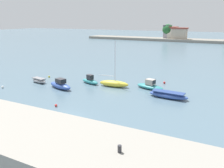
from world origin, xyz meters
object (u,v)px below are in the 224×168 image
Objects in this scene: mooring_buoy_1 at (49,77)px; mooring_buoy_3 at (3,87)px; moored_boat_4 at (150,86)px; mooring_buoy_2 at (164,83)px; moored_boat_1 at (60,85)px; mooring_bollard at (120,149)px; moored_boat_3 at (114,83)px; moored_boat_2 at (90,81)px; moored_boat_5 at (168,95)px; moored_boat_0 at (39,80)px; mooring_buoy_0 at (56,105)px.

mooring_buoy_3 is (-1.73, -8.82, 0.01)m from mooring_buoy_1.
mooring_buoy_2 is (1.21, 4.02, -0.30)m from moored_boat_4.
moored_boat_1 is 17.25m from mooring_buoy_2.
mooring_bollard is 0.06× the size of moored_boat_3.
moored_boat_2 is at bearing -0.75° from mooring_buoy_1.
moored_boat_5 is at bearing -4.21° from mooring_buoy_1.
moored_boat_0 is at bearing 143.69° from mooring_bollard.
moored_boat_3 is 17.71m from mooring_buoy_3.
moored_boat_4 is at bearing 103.51° from mooring_bollard.
moored_boat_2 is 9.17m from mooring_buoy_1.
moored_boat_1 is 0.70× the size of moored_boat_3.
moored_boat_2 is 11.50m from mooring_buoy_0.
mooring_bollard is 16.60m from mooring_buoy_0.
moored_boat_5 is at bearing 11.35° from moored_boat_2.
mooring_bollard reaches higher than mooring_buoy_3.
moored_boat_3 is at bearing 27.50° from moored_boat_0.
moored_boat_0 is at bearing -171.49° from moored_boat_5.
mooring_buoy_1 is (-11.26, 11.43, 0.01)m from mooring_buoy_0.
moored_boat_2 is at bearing 34.78° from moored_boat_0.
mooring_buoy_2 is at bearing 61.68° from mooring_buoy_0.
moored_boat_4 is at bearing 27.10° from moored_boat_2.
mooring_bollard is 0.08× the size of moored_boat_5.
moored_boat_3 is 20.80× the size of mooring_buoy_1.
moored_boat_3 is 13.63m from mooring_buoy_1.
mooring_buoy_2 is at bearing 15.19° from mooring_buoy_1.
moored_boat_4 is 15.18m from mooring_buoy_0.
mooring_bollard is at bearing -35.60° from mooring_buoy_0.
moored_boat_1 is 0.92× the size of moored_boat_5.
moored_boat_1 is at bearing -152.11° from moored_boat_3.
moored_boat_4 reaches higher than moored_boat_2.
mooring_bollard is at bearing -24.78° from mooring_buoy_3.
moored_boat_4 is at bearing 26.30° from mooring_buoy_3.
moored_boat_3 is 8.76m from mooring_buoy_2.
moored_boat_0 is 8.87m from moored_boat_2.
moored_boat_2 reaches higher than mooring_buoy_1.
moored_boat_1 is 1.31× the size of moored_boat_2.
moored_boat_1 is 1.06× the size of moored_boat_4.
moored_boat_3 reaches higher than moored_boat_5.
moored_boat_3 reaches higher than moored_boat_4.
mooring_buoy_1 is (-6.60, 4.79, -0.41)m from moored_boat_1.
moored_boat_5 is 15.74× the size of mooring_buoy_1.
moored_boat_3 is at bearing 78.33° from mooring_buoy_0.
moored_boat_3 is at bearing -140.82° from mooring_buoy_2.
mooring_buoy_3 is (-26.32, 12.15, -2.54)m from mooring_bollard.
mooring_buoy_3 is at bearing -137.90° from moored_boat_1.
moored_boat_1 is 16.59m from moored_boat_5.
moored_boat_0 is 8.90× the size of mooring_buoy_2.
moored_boat_0 is 0.89× the size of moored_boat_2.
moored_boat_1 reaches higher than mooring_buoy_1.
mooring_buoy_1 is 0.95× the size of mooring_buoy_3.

